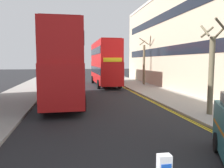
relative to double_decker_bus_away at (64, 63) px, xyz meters
The scene contains 10 objects.
sidewalk_right 9.40m from the double_decker_bus_away, ahead, with size 4.00×80.00×0.14m, color #9E9991.
sidewalk_left 5.09m from the double_decker_bus_away, behind, with size 4.00×80.00×0.14m, color #9E9991.
kerb_line_outer 7.57m from the double_decker_bus_away, 11.57° to the right, with size 0.10×56.00×0.01m, color yellow.
kerb_line_inner 7.43m from the double_decker_bus_away, 11.84° to the right, with size 0.10×56.00×0.01m, color yellow.
double_decker_bus_away is the anchor object (origin of this frame).
double_decker_bus_oncoming 12.24m from the double_decker_bus_away, 66.80° to the left, with size 2.84×10.82×5.64m.
street_tree_near 14.48m from the double_decker_bus_away, 46.90° to the left, with size 1.83×1.57×6.20m.
street_tree_mid 10.26m from the double_decker_bus_away, 36.15° to the right, with size 1.40×1.61×5.39m.
street_tree_far 23.69m from the double_decker_bus_away, 69.32° to the left, with size 1.81×1.79×6.72m.
townhouse_terrace_right 17.95m from the double_decker_bus_away, 26.52° to the left, with size 10.08×28.00×11.23m.
Camera 1 is at (-1.88, -1.99, 3.15)m, focal length 35.94 mm.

